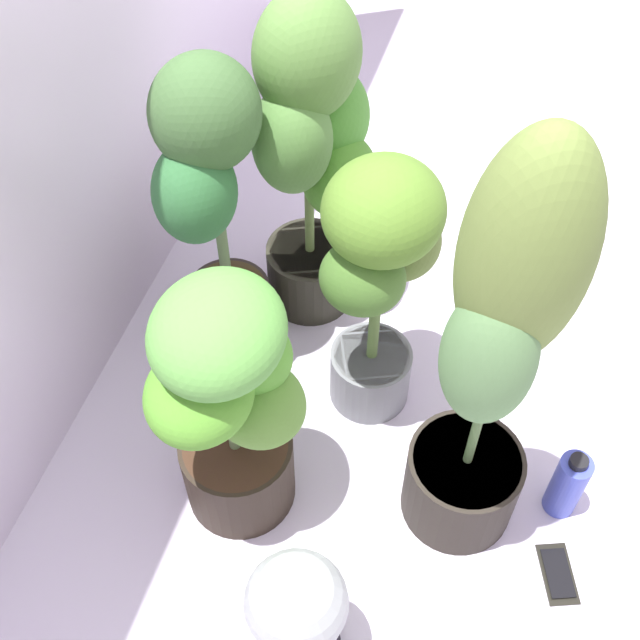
{
  "coord_description": "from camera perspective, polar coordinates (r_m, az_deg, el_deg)",
  "views": [
    {
      "loc": [
        -1.2,
        -0.09,
        1.84
      ],
      "look_at": [
        -0.05,
        0.26,
        0.33
      ],
      "focal_mm": 46.74,
      "sensor_mm": 36.0,
      "label": 1
    }
  ],
  "objects": [
    {
      "name": "ground_plane",
      "position": [
        2.2,
        7.02,
        -5.81
      ],
      "size": [
        8.0,
        8.0,
        0.0
      ],
      "primitive_type": "plane",
      "color": "silver",
      "rests_on": "ground"
    },
    {
      "name": "potted_plant_center",
      "position": [
        1.84,
        4.14,
        3.58
      ],
      "size": [
        0.4,
        0.36,
        0.77
      ],
      "color": "slate",
      "rests_on": "ground"
    },
    {
      "name": "floor_fan",
      "position": [
        1.7,
        -1.62,
        -19.04
      ],
      "size": [
        0.28,
        0.28,
        0.37
      ],
      "rotation": [
        0.0,
        0.0,
        0.63
      ],
      "color": "black",
      "rests_on": "ground"
    },
    {
      "name": "potted_plant_back_right",
      "position": [
        2.03,
        -0.43,
        11.68
      ],
      "size": [
        0.42,
        0.37,
        0.95
      ],
      "color": "#2A291E",
      "rests_on": "ground"
    },
    {
      "name": "cell_phone",
      "position": [
        2.05,
        15.96,
        -16.35
      ],
      "size": [
        0.16,
        0.12,
        0.01
      ],
      "rotation": [
        0.0,
        0.0,
        1.93
      ],
      "color": "black",
      "rests_on": "ground"
    },
    {
      "name": "mylar_back_wall",
      "position": [
        1.75,
        -19.66,
        19.92
      ],
      "size": [
        3.2,
        0.01,
        2.0
      ],
      "primitive_type": "cube",
      "color": "silver",
      "rests_on": "ground"
    },
    {
      "name": "potted_plant_back_center",
      "position": [
        1.93,
        -7.41,
        7.79
      ],
      "size": [
        0.33,
        0.32,
        0.9
      ],
      "color": "black",
      "rests_on": "ground"
    },
    {
      "name": "nutrient_bottle",
      "position": [
        2.04,
        16.59,
        -10.73
      ],
      "size": [
        0.08,
        0.08,
        0.22
      ],
      "color": "#4453C2",
      "rests_on": "ground"
    },
    {
      "name": "potted_plant_back_left",
      "position": [
        1.72,
        -6.16,
        -5.55
      ],
      "size": [
        0.37,
        0.34,
        0.72
      ],
      "color": "#2C2219",
      "rests_on": "ground"
    },
    {
      "name": "potted_plant_front_left",
      "position": [
        1.56,
        11.77,
        -2.96
      ],
      "size": [
        0.32,
        0.31,
        1.13
      ],
      "color": "black",
      "rests_on": "ground"
    }
  ]
}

